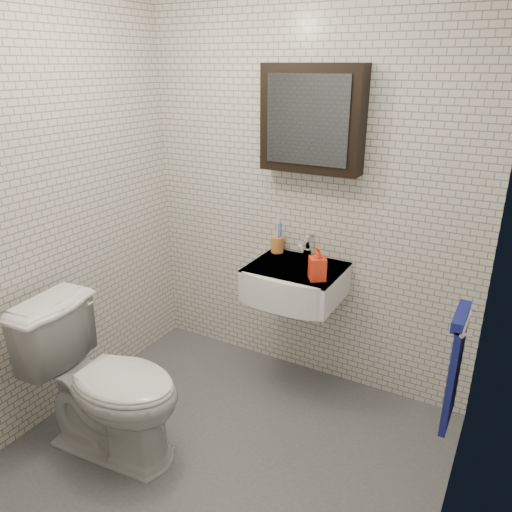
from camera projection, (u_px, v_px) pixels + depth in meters
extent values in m
cube|color=#4C4F54|center=(223.00, 456.00, 2.71)|extent=(2.20, 2.00, 0.01)
cube|color=silver|center=(306.00, 193.00, 3.07)|extent=(2.20, 0.02, 2.50)
cube|color=silver|center=(27.00, 340.00, 1.45)|extent=(2.20, 0.02, 2.50)
cube|color=silver|center=(51.00, 208.00, 2.76)|extent=(0.02, 2.00, 2.50)
cube|color=silver|center=(478.00, 291.00, 1.76)|extent=(0.02, 2.00, 2.50)
cube|color=white|center=(296.00, 282.00, 3.05)|extent=(0.55, 0.45, 0.20)
cylinder|color=silver|center=(298.00, 267.00, 3.03)|extent=(0.31, 0.31, 0.02)
cylinder|color=silver|center=(298.00, 266.00, 3.03)|extent=(0.04, 0.04, 0.01)
cube|color=white|center=(296.00, 267.00, 3.01)|extent=(0.55, 0.45, 0.01)
cylinder|color=silver|center=(308.00, 253.00, 3.14)|extent=(0.06, 0.06, 0.06)
cylinder|color=silver|center=(308.00, 244.00, 3.11)|extent=(0.03, 0.03, 0.08)
cylinder|color=silver|center=(304.00, 243.00, 3.05)|extent=(0.02, 0.12, 0.02)
cube|color=silver|center=(310.00, 235.00, 3.12)|extent=(0.02, 0.09, 0.01)
cube|color=black|center=(312.00, 119.00, 2.83)|extent=(0.60, 0.14, 0.60)
cube|color=#3F444C|center=(307.00, 120.00, 2.77)|extent=(0.49, 0.01, 0.49)
cylinder|color=silver|center=(467.00, 321.00, 2.17)|extent=(0.02, 0.30, 0.02)
cylinder|color=silver|center=(475.00, 310.00, 2.27)|extent=(0.04, 0.02, 0.02)
cylinder|color=silver|center=(467.00, 335.00, 2.06)|extent=(0.04, 0.02, 0.02)
cube|color=navy|center=(454.00, 372.00, 2.28)|extent=(0.03, 0.26, 0.54)
cube|color=navy|center=(461.00, 317.00, 2.18)|extent=(0.05, 0.26, 0.05)
cylinder|color=#CD7633|center=(277.00, 244.00, 3.22)|extent=(0.08, 0.08, 0.10)
cylinder|color=white|center=(275.00, 235.00, 3.20)|extent=(0.02, 0.03, 0.19)
cylinder|color=blue|center=(279.00, 237.00, 3.19)|extent=(0.02, 0.02, 0.17)
cylinder|color=white|center=(278.00, 233.00, 3.21)|extent=(0.02, 0.04, 0.20)
cylinder|color=blue|center=(281.00, 235.00, 3.20)|extent=(0.03, 0.04, 0.18)
imported|color=orange|center=(318.00, 263.00, 2.80)|extent=(0.13, 0.13, 0.20)
imported|color=white|center=(107.00, 383.00, 2.62)|extent=(0.87, 0.54, 0.85)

